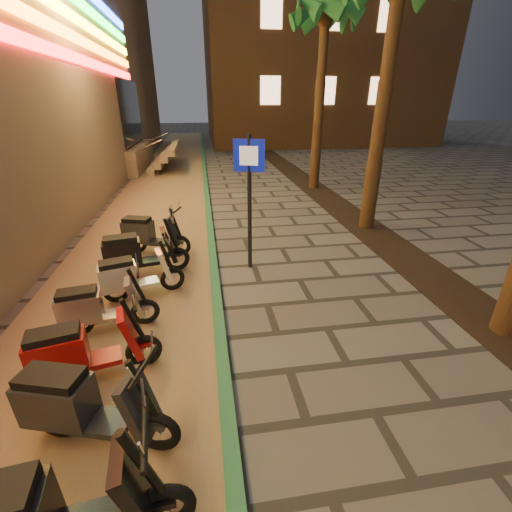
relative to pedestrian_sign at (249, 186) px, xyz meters
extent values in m
plane|color=#474442|center=(0.10, -4.93, -1.81)|extent=(120.00, 120.00, 0.00)
cube|color=#8C7251|center=(-2.50, 5.07, -1.80)|extent=(3.40, 60.00, 0.01)
cube|color=#276840|center=(-0.80, 5.07, -1.76)|extent=(0.18, 60.00, 0.10)
cube|color=black|center=(3.70, 0.07, -1.80)|extent=(1.20, 40.00, 0.02)
cube|color=black|center=(-4.35, 13.07, 0.99)|extent=(0.08, 5.00, 3.00)
cube|color=gray|center=(-6.40, 13.07, -1.21)|extent=(5.00, 6.00, 1.20)
cube|color=gray|center=(-3.40, 13.07, -1.66)|extent=(0.35, 5.00, 0.30)
cube|color=gray|center=(-3.05, 13.07, -1.36)|extent=(0.35, 5.00, 0.30)
cube|color=gray|center=(-2.70, 13.07, -1.06)|extent=(0.35, 5.00, 0.30)
cube|color=gray|center=(-2.35, 13.07, -0.76)|extent=(0.35, 5.00, 0.30)
cylinder|color=silver|center=(-3.80, 11.07, -0.56)|extent=(2.09, 0.06, 0.81)
cylinder|color=silver|center=(-3.80, 15.07, -0.56)|extent=(2.09, 0.06, 0.81)
cube|color=#ECB781|center=(4.10, 19.04, 2.19)|extent=(1.40, 0.06, 1.80)
cube|color=#ECB781|center=(8.10, 19.04, 2.19)|extent=(1.40, 0.06, 1.80)
cube|color=#ECB781|center=(12.10, 19.04, 2.19)|extent=(1.40, 0.06, 1.80)
cube|color=#ECB781|center=(4.10, 19.04, 6.69)|extent=(1.40, 0.06, 1.80)
cube|color=#ECB781|center=(8.10, 19.04, 6.69)|extent=(1.40, 0.06, 1.80)
cube|color=#ECB781|center=(12.10, 19.04, 6.69)|extent=(1.40, 0.06, 1.80)
cylinder|color=#472D19|center=(3.70, 2.07, 1.04)|extent=(0.40, 0.40, 5.70)
cylinder|color=#472D19|center=(3.70, 7.07, 1.17)|extent=(0.40, 0.40, 5.95)
sphere|color=#472D19|center=(3.70, 7.07, 4.14)|extent=(0.56, 0.56, 0.56)
cone|color=#16491D|center=(4.58, 7.07, 4.60)|extent=(0.60, 1.93, 1.52)
cone|color=#16491D|center=(4.38, 7.64, 4.60)|extent=(1.70, 1.86, 1.52)
cone|color=#16491D|center=(3.85, 7.95, 4.60)|extent=(2.00, 0.93, 1.52)
cone|color=#16491D|center=(3.25, 7.84, 4.60)|extent=(1.97, 1.48, 1.52)
cone|color=#16491D|center=(2.86, 7.38, 4.60)|extent=(1.22, 2.02, 1.52)
cone|color=#16491D|center=(2.86, 6.77, 4.60)|extent=(1.22, 2.02, 1.52)
cone|color=#16491D|center=(4.38, 6.50, 4.60)|extent=(1.70, 1.86, 1.52)
cylinder|color=black|center=(0.00, 0.01, -0.41)|extent=(0.09, 0.09, 2.79)
cube|color=#0C169D|center=(0.00, -0.01, 0.59)|extent=(0.60, 0.20, 0.61)
cube|color=white|center=(-0.01, -0.03, 0.59)|extent=(0.35, 0.12, 0.36)
torus|color=black|center=(-1.42, -4.95, -1.52)|extent=(0.57, 0.17, 0.57)
cylinder|color=silver|center=(-1.42, -4.95, -1.52)|extent=(0.16, 0.13, 0.15)
cube|color=black|center=(-1.57, -4.97, -1.15)|extent=(0.34, 0.47, 0.77)
cylinder|color=black|center=(-1.49, -4.96, -0.94)|extent=(0.31, 0.11, 0.81)
cylinder|color=black|center=(-1.44, -4.96, -0.59)|extent=(0.12, 0.63, 0.05)
cube|color=black|center=(-1.42, -4.95, -1.39)|extent=(0.26, 0.18, 0.07)
torus|color=black|center=(-2.62, -3.85, -1.55)|extent=(0.53, 0.24, 0.52)
cylinder|color=silver|center=(-2.62, -3.85, -1.55)|extent=(0.16, 0.14, 0.14)
torus|color=black|center=(-1.55, -4.17, -1.55)|extent=(0.53, 0.24, 0.52)
cylinder|color=silver|center=(-1.55, -4.17, -1.55)|extent=(0.16, 0.14, 0.14)
cube|color=#222326|center=(-2.09, -4.01, -1.51)|extent=(0.63, 0.48, 0.08)
cube|color=#222326|center=(-2.54, -3.87, -1.26)|extent=(0.78, 0.57, 0.50)
cube|color=black|center=(-2.54, -3.87, -0.97)|extent=(0.69, 0.48, 0.12)
cube|color=#222326|center=(-1.68, -4.13, -1.21)|extent=(0.37, 0.46, 0.70)
cylinder|color=black|center=(-1.61, -4.15, -1.01)|extent=(0.28, 0.15, 0.74)
cylinder|color=black|center=(-1.57, -4.16, -0.69)|extent=(0.21, 0.57, 0.04)
cube|color=#222326|center=(-1.55, -4.17, -1.43)|extent=(0.25, 0.20, 0.06)
torus|color=black|center=(-2.89, -3.09, -1.56)|extent=(0.50, 0.21, 0.49)
cylinder|color=silver|center=(-2.89, -3.09, -1.56)|extent=(0.15, 0.12, 0.13)
torus|color=black|center=(-1.86, -2.84, -1.56)|extent=(0.50, 0.21, 0.49)
cylinder|color=silver|center=(-1.86, -2.84, -1.56)|extent=(0.15, 0.12, 0.13)
cube|color=maroon|center=(-2.39, -2.97, -1.52)|extent=(0.58, 0.44, 0.08)
cube|color=maroon|center=(-2.82, -3.08, -1.28)|extent=(0.73, 0.51, 0.48)
cube|color=black|center=(-2.82, -3.08, -1.01)|extent=(0.64, 0.44, 0.11)
cube|color=maroon|center=(-1.99, -2.87, -1.24)|extent=(0.34, 0.43, 0.67)
cylinder|color=black|center=(-1.92, -2.86, -1.05)|extent=(0.27, 0.13, 0.70)
cylinder|color=black|center=(-1.88, -2.85, -0.74)|extent=(0.17, 0.55, 0.04)
cube|color=maroon|center=(-1.86, -2.84, -1.45)|extent=(0.23, 0.18, 0.06)
torus|color=black|center=(-2.96, -2.00, -1.58)|extent=(0.47, 0.17, 0.46)
cylinder|color=silver|center=(-2.96, -2.00, -1.58)|extent=(0.14, 0.11, 0.12)
torus|color=black|center=(-1.98, -1.83, -1.58)|extent=(0.47, 0.17, 0.46)
cylinder|color=silver|center=(-1.98, -1.83, -1.58)|extent=(0.14, 0.11, 0.12)
cube|color=gray|center=(-2.48, -1.92, -1.54)|extent=(0.53, 0.38, 0.07)
cube|color=gray|center=(-2.89, -1.99, -1.32)|extent=(0.67, 0.44, 0.44)
cube|color=black|center=(-2.89, -1.99, -1.06)|extent=(0.59, 0.37, 0.11)
cube|color=gray|center=(-2.10, -1.85, -1.28)|extent=(0.29, 0.39, 0.62)
cylinder|color=black|center=(-2.04, -1.84, -1.10)|extent=(0.25, 0.10, 0.66)
cylinder|color=black|center=(-2.00, -1.83, -0.81)|extent=(0.13, 0.51, 0.04)
cube|color=gray|center=(-1.98, -1.83, -1.47)|extent=(0.21, 0.16, 0.05)
torus|color=black|center=(-2.59, -1.06, -1.57)|extent=(0.48, 0.23, 0.47)
cylinder|color=silver|center=(-2.59, -1.06, -1.57)|extent=(0.15, 0.12, 0.13)
torus|color=black|center=(-1.61, -0.76, -1.57)|extent=(0.48, 0.23, 0.47)
cylinder|color=silver|center=(-1.61, -0.76, -1.57)|extent=(0.15, 0.12, 0.13)
cube|color=silver|center=(-2.11, -0.92, -1.53)|extent=(0.57, 0.44, 0.07)
cube|color=silver|center=(-2.52, -1.04, -1.31)|extent=(0.71, 0.52, 0.46)
cube|color=black|center=(-2.52, -1.04, -1.04)|extent=(0.62, 0.44, 0.11)
cube|color=silver|center=(-1.73, -0.80, -1.26)|extent=(0.34, 0.42, 0.64)
cylinder|color=black|center=(-1.67, -0.78, -1.08)|extent=(0.26, 0.13, 0.67)
cylinder|color=black|center=(-1.63, -0.77, -0.79)|extent=(0.19, 0.52, 0.04)
cube|color=silver|center=(-1.61, -0.76, -1.46)|extent=(0.23, 0.18, 0.05)
torus|color=black|center=(-2.69, -0.13, -1.54)|extent=(0.54, 0.21, 0.53)
cylinder|color=silver|center=(-2.69, -0.13, -1.54)|extent=(0.16, 0.13, 0.14)
torus|color=black|center=(-1.57, 0.09, -1.54)|extent=(0.54, 0.21, 0.53)
cylinder|color=silver|center=(-1.57, 0.09, -1.54)|extent=(0.16, 0.13, 0.14)
cube|color=black|center=(-2.14, -0.02, -1.50)|extent=(0.62, 0.45, 0.08)
cube|color=black|center=(-2.61, -0.12, -1.24)|extent=(0.78, 0.52, 0.51)
cube|color=black|center=(-2.61, -0.12, -0.95)|extent=(0.69, 0.45, 0.12)
cube|color=black|center=(-1.71, 0.06, -1.19)|extent=(0.35, 0.46, 0.72)
cylinder|color=black|center=(-1.64, 0.08, -0.99)|extent=(0.29, 0.13, 0.76)
cylinder|color=black|center=(-1.59, 0.09, -0.66)|extent=(0.16, 0.59, 0.05)
cube|color=black|center=(-1.57, 0.09, -1.42)|extent=(0.25, 0.18, 0.06)
torus|color=black|center=(-2.58, 1.23, -1.55)|extent=(0.51, 0.25, 0.51)
cylinder|color=silver|center=(-2.58, 1.23, -1.55)|extent=(0.16, 0.13, 0.14)
torus|color=black|center=(-1.54, 0.90, -1.55)|extent=(0.51, 0.25, 0.51)
cylinder|color=silver|center=(-1.54, 0.90, -1.55)|extent=(0.16, 0.13, 0.14)
cube|color=#292C2E|center=(-2.07, 1.07, -1.51)|extent=(0.61, 0.48, 0.08)
cube|color=#292C2E|center=(-2.50, 1.21, -1.27)|extent=(0.76, 0.56, 0.49)
cube|color=black|center=(-2.50, 1.21, -0.99)|extent=(0.67, 0.48, 0.12)
cube|color=#292C2E|center=(-1.67, 0.94, -1.22)|extent=(0.37, 0.45, 0.69)
cylinder|color=black|center=(-1.60, 0.92, -1.03)|extent=(0.28, 0.15, 0.72)
cylinder|color=black|center=(-1.55, 0.91, -0.71)|extent=(0.21, 0.55, 0.04)
cube|color=#292C2E|center=(-1.54, 0.90, -1.44)|extent=(0.25, 0.20, 0.06)
camera|label=1|loc=(-0.91, -6.76, 1.56)|focal=24.00mm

